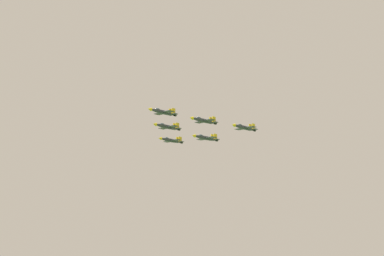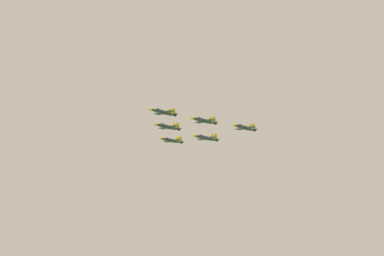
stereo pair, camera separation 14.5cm
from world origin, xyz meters
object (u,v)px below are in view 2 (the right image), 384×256
Objects in this scene: jet_right_wingman at (167,127)px; jet_left_wingman at (204,120)px; jet_lead at (163,112)px; jet_right_outer at (171,140)px; jet_slot_rear at (206,138)px; jet_left_outer at (244,127)px.

jet_left_wingman is at bearing 89.16° from jet_right_wingman.
jet_lead is 18.12m from jet_left_wingman.
jet_lead is at bearing 39.63° from jet_right_outer.
jet_slot_rear is at bearing -138.57° from jet_left_wingman.
jet_right_wingman is (-22.14, 6.42, 0.71)m from jet_left_wingman.
jet_right_outer is at bearing -140.10° from jet_lead.
jet_left_wingman is at bearing 139.18° from jet_lead.
jet_lead is at bearing 0.82° from jet_slot_rear.
jet_right_wingman reaches higher than jet_left_wingman.
jet_left_outer is at bearing 89.27° from jet_right_outer.
jet_right_wingman is at bearing -69.61° from jet_left_outer.
jet_left_outer is at bearing 90.82° from jet_slot_rear.
jet_right_outer is 0.96× the size of jet_slot_rear.
jet_lead reaches higher than jet_slot_rear.
jet_left_outer is (29.70, 19.63, -6.13)m from jet_lead.
jet_lead is at bearing 39.53° from jet_right_wingman.
jet_left_wingman is 1.00× the size of jet_left_outer.
jet_left_wingman is 18.29m from jet_slot_rear.
jet_right_wingman is at bearing -140.10° from jet_lead.
jet_right_outer is (-14.59, 32.48, -5.70)m from jet_lead.
jet_left_wingman reaches higher than jet_right_outer.
jet_right_wingman is (-7.29, 16.24, -2.68)m from jet_lead.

